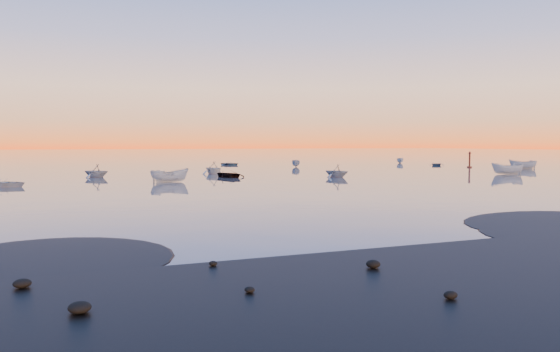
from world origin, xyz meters
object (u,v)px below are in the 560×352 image
boat_near_center (170,182)px  boat_near_right (337,177)px  boat_near_left (4,187)px  channel_marker (470,161)px

boat_near_center → boat_near_right: 21.07m
boat_near_left → boat_near_right: bearing=-58.3°
boat_near_center → boat_near_right: bearing=-85.1°
boat_near_center → channel_marker: size_ratio=1.41×
boat_near_center → boat_near_right: boat_near_center is taller
boat_near_right → channel_marker: channel_marker is taller
boat_near_left → boat_near_center: 16.16m
boat_near_right → boat_near_center: bearing=-25.3°
boat_near_right → channel_marker: (34.87, 15.71, 1.18)m
channel_marker → boat_near_center: bearing=-163.5°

